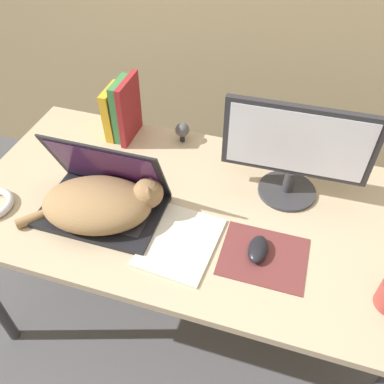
{
  "coord_description": "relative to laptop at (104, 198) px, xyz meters",
  "views": [
    {
      "loc": [
        0.3,
        -0.5,
        1.69
      ],
      "look_at": [
        0.04,
        0.35,
        0.81
      ],
      "focal_mm": 38.0,
      "sensor_mm": 36.0,
      "label": 1
    }
  ],
  "objects": [
    {
      "name": "desk",
      "position": [
        0.24,
        0.1,
        -0.11
      ],
      "size": [
        1.46,
        0.77,
        0.71
      ],
      "color": "tan",
      "rests_on": "ground_plane"
    },
    {
      "name": "laptop",
      "position": [
        0.0,
        0.0,
        0.0
      ],
      "size": [
        0.39,
        0.26,
        0.25
      ],
      "color": "black",
      "rests_on": "desk"
    },
    {
      "name": "cat",
      "position": [
        0.01,
        -0.04,
        0.02
      ],
      "size": [
        0.43,
        0.31,
        0.14
      ],
      "color": "#99754C",
      "rests_on": "desk"
    },
    {
      "name": "external_monitor",
      "position": [
        0.56,
        0.25,
        0.13
      ],
      "size": [
        0.47,
        0.2,
        0.34
      ],
      "color": "#333338",
      "rests_on": "desk"
    },
    {
      "name": "mousepad",
      "position": [
        0.53,
        -0.04,
        -0.05
      ],
      "size": [
        0.25,
        0.21,
        0.0
      ],
      "color": "brown",
      "rests_on": "desk"
    },
    {
      "name": "computer_mouse",
      "position": [
        0.51,
        -0.04,
        -0.03
      ],
      "size": [
        0.06,
        0.1,
        0.03
      ],
      "color": "black",
      "rests_on": "mousepad"
    },
    {
      "name": "book_row",
      "position": [
        -0.1,
        0.39,
        0.07
      ],
      "size": [
        0.1,
        0.17,
        0.25
      ],
      "color": "gold",
      "rests_on": "desk"
    },
    {
      "name": "notepad",
      "position": [
        0.28,
        -0.07,
        -0.04
      ],
      "size": [
        0.23,
        0.28,
        0.01
      ],
      "color": "silver",
      "rests_on": "desk"
    },
    {
      "name": "webcam",
      "position": [
        0.13,
        0.42,
        0.0
      ],
      "size": [
        0.05,
        0.05,
        0.08
      ],
      "color": "#232328",
      "rests_on": "desk"
    }
  ]
}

